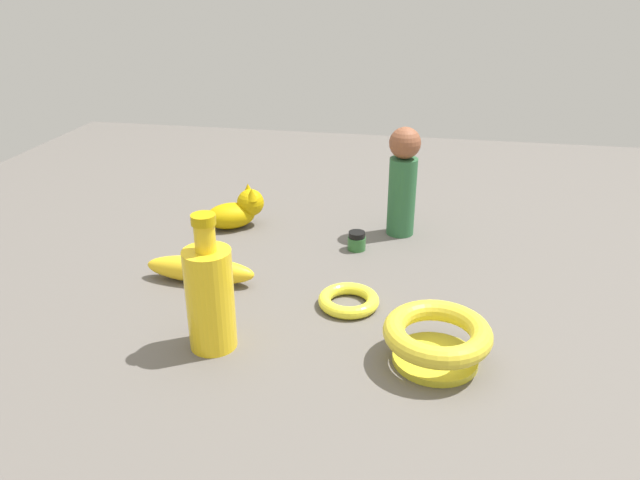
% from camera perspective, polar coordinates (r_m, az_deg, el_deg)
% --- Properties ---
extents(ground, '(2.00, 2.00, 0.00)m').
position_cam_1_polar(ground, '(1.05, -0.00, -3.88)').
color(ground, '#5B5651').
extents(person_figure_adult, '(0.08, 0.08, 0.22)m').
position_cam_1_polar(person_figure_adult, '(1.21, 7.82, 5.66)').
color(person_figure_adult, '#2E663C').
rests_on(person_figure_adult, ground).
extents(bottle_tall, '(0.07, 0.07, 0.20)m').
position_cam_1_polar(bottle_tall, '(0.86, -10.35, -5.16)').
color(bottle_tall, yellow).
rests_on(bottle_tall, ground).
extents(bangle, '(0.10, 0.10, 0.02)m').
position_cam_1_polar(bangle, '(0.98, 2.72, -5.70)').
color(bangle, yellow).
rests_on(bangle, ground).
extents(nail_polish_jar, '(0.04, 0.04, 0.04)m').
position_cam_1_polar(nail_polish_jar, '(1.16, 3.48, -0.07)').
color(nail_polish_jar, '#2F6A32').
rests_on(nail_polish_jar, ground).
extents(cat_figurine, '(0.13, 0.11, 0.09)m').
position_cam_1_polar(cat_figurine, '(1.27, -7.84, 2.76)').
color(cat_figurine, '#C09B06').
rests_on(cat_figurine, ground).
extents(banana, '(0.20, 0.05, 0.05)m').
position_cam_1_polar(banana, '(1.06, -11.24, -2.77)').
color(banana, yellow).
rests_on(banana, ground).
extents(bowl, '(0.15, 0.15, 0.06)m').
position_cam_1_polar(bowl, '(0.85, 10.97, -8.99)').
color(bowl, gold).
rests_on(bowl, ground).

